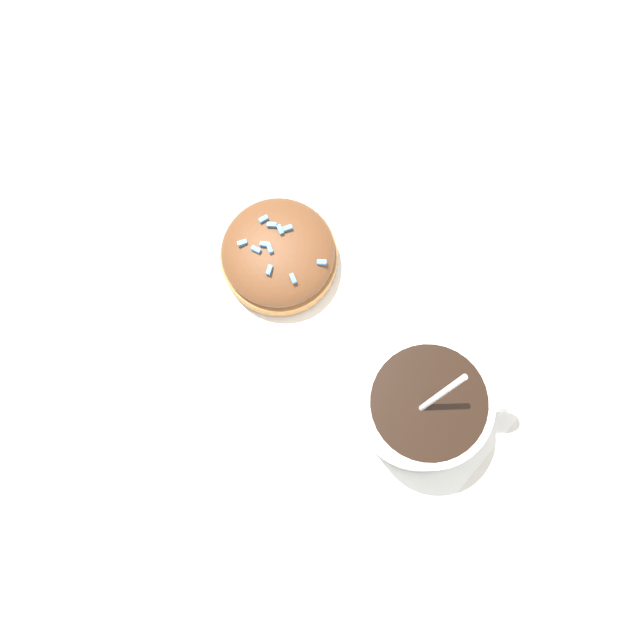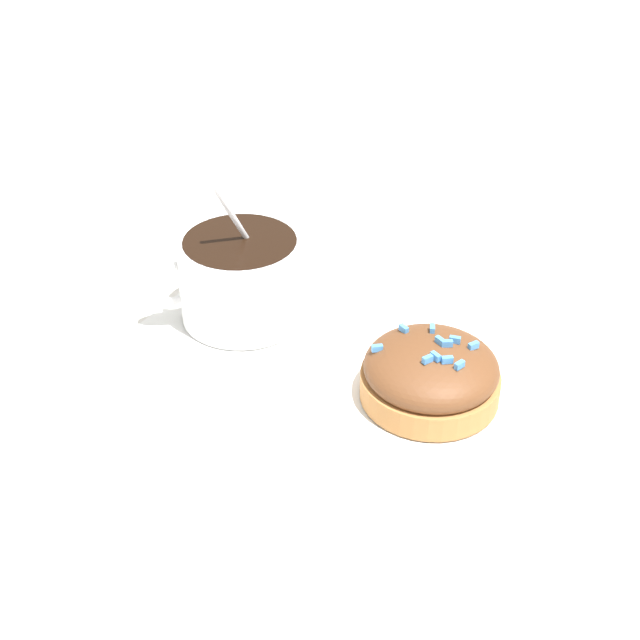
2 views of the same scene
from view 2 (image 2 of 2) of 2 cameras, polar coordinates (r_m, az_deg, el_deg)
ground_plane at (r=0.62m, az=0.47°, el=-2.52°), size 3.00×3.00×0.00m
paper_napkin at (r=0.62m, az=0.47°, el=-2.41°), size 0.28×0.25×0.00m
coffee_cup at (r=0.65m, az=-5.14°, el=2.88°), size 0.10×0.10×0.11m
frosted_pastry at (r=0.58m, az=7.09°, el=-3.43°), size 0.09×0.09×0.04m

